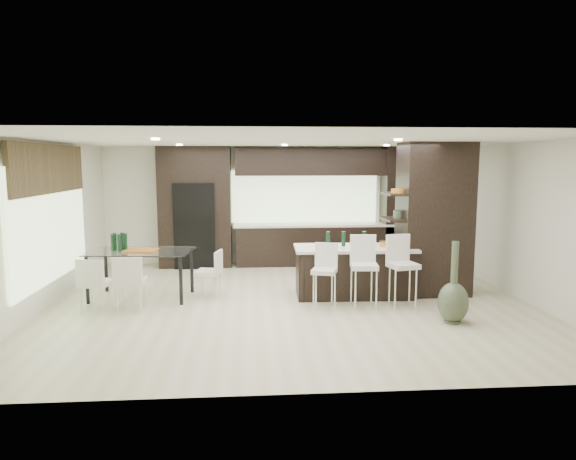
{
  "coord_description": "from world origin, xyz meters",
  "views": [
    {
      "loc": [
        -0.68,
        -8.47,
        2.37
      ],
      "look_at": [
        0.0,
        0.6,
        1.15
      ],
      "focal_mm": 32.0,
      "sensor_mm": 36.0,
      "label": 1
    }
  ],
  "objects": [
    {
      "name": "stool_left",
      "position": [
        0.51,
        -0.43,
        0.42
      ],
      "size": [
        0.48,
        0.48,
        0.85
      ],
      "primitive_type": "cube",
      "rotation": [
        0.0,
        0.0,
        -0.32
      ],
      "color": "beige",
      "rests_on": "ground"
    },
    {
      "name": "dining_table",
      "position": [
        -2.57,
        0.43,
        0.42
      ],
      "size": [
        1.83,
        1.16,
        0.84
      ],
      "primitive_type": "cube",
      "rotation": [
        0.0,
        0.0,
        -0.11
      ],
      "color": "white",
      "rests_on": "ground"
    },
    {
      "name": "partition_column",
      "position": [
        2.6,
        0.4,
        1.35
      ],
      "size": [
        1.2,
        0.8,
        2.7
      ],
      "primitive_type": "cube",
      "color": "black",
      "rests_on": "ground"
    },
    {
      "name": "stool_mid",
      "position": [
        1.16,
        -0.45,
        0.48
      ],
      "size": [
        0.46,
        0.46,
        0.95
      ],
      "primitive_type": "cube",
      "rotation": [
        0.0,
        0.0,
        -0.1
      ],
      "color": "beige",
      "rests_on": "ground"
    },
    {
      "name": "floor_vase",
      "position": [
        2.3,
        -1.32,
        0.61
      ],
      "size": [
        0.49,
        0.49,
        1.22
      ],
      "primitive_type": null,
      "rotation": [
        0.0,
        0.0,
        0.1
      ],
      "color": "#3E4A35",
      "rests_on": "ground"
    },
    {
      "name": "right_wall",
      "position": [
        4.0,
        0.0,
        1.35
      ],
      "size": [
        0.02,
        7.0,
        2.7
      ],
      "primitive_type": "cube",
      "color": "silver",
      "rests_on": "ground"
    },
    {
      "name": "chair_end",
      "position": [
        -1.42,
        0.43,
        0.38
      ],
      "size": [
        0.49,
        0.49,
        0.76
      ],
      "primitive_type": "cube",
      "rotation": [
        0.0,
        0.0,
        1.35
      ],
      "color": "beige",
      "rests_on": "ground"
    },
    {
      "name": "back_wall",
      "position": [
        0.0,
        3.5,
        1.35
      ],
      "size": [
        8.0,
        0.02,
        2.7
      ],
      "primitive_type": "cube",
      "color": "silver",
      "rests_on": "ground"
    },
    {
      "name": "ceiling_spots",
      "position": [
        0.0,
        0.25,
        2.68
      ],
      "size": [
        4.0,
        3.0,
        0.02
      ],
      "primitive_type": "cube",
      "color": "white",
      "rests_on": "ceiling"
    },
    {
      "name": "stone_accent",
      "position": [
        -3.93,
        0.2,
        2.25
      ],
      "size": [
        0.08,
        3.0,
        0.8
      ],
      "primitive_type": "cube",
      "color": "brown",
      "rests_on": "left_wall"
    },
    {
      "name": "stool_right",
      "position": [
        1.8,
        -0.45,
        0.48
      ],
      "size": [
        0.5,
        0.5,
        0.95
      ],
      "primitive_type": "cube",
      "rotation": [
        0.0,
        0.0,
        0.22
      ],
      "color": "beige",
      "rests_on": "ground"
    },
    {
      "name": "bench",
      "position": [
        1.37,
        1.2,
        0.22
      ],
      "size": [
        1.22,
        0.66,
        0.44
      ],
      "primitive_type": "cube",
      "rotation": [
        0.0,
        0.0,
        -0.19
      ],
      "color": "black",
      "rests_on": "ground"
    },
    {
      "name": "kitchen_island",
      "position": [
        1.16,
        0.31,
        0.44
      ],
      "size": [
        2.13,
        0.97,
        0.87
      ],
      "primitive_type": "cube",
      "rotation": [
        0.0,
        0.0,
        -0.03
      ],
      "color": "black",
      "rests_on": "ground"
    },
    {
      "name": "chair_far",
      "position": [
        -3.11,
        -0.36,
        0.4
      ],
      "size": [
        0.5,
        0.5,
        0.81
      ],
      "primitive_type": "cube",
      "rotation": [
        0.0,
        0.0,
        -0.16
      ],
      "color": "beige",
      "rests_on": "ground"
    },
    {
      "name": "window_back",
      "position": [
        0.6,
        3.46,
        1.55
      ],
      "size": [
        3.4,
        0.04,
        1.2
      ],
      "primitive_type": "cube",
      "color": "#B2D199",
      "rests_on": "back_wall"
    },
    {
      "name": "back_cabinetry",
      "position": [
        0.5,
        3.17,
        1.35
      ],
      "size": [
        6.8,
        0.68,
        2.7
      ],
      "primitive_type": "cube",
      "color": "black",
      "rests_on": "ground"
    },
    {
      "name": "left_wall",
      "position": [
        -4.0,
        0.0,
        1.35
      ],
      "size": [
        0.02,
        7.0,
        2.7
      ],
      "primitive_type": "cube",
      "color": "silver",
      "rests_on": "ground"
    },
    {
      "name": "ceiling",
      "position": [
        0.0,
        0.0,
        2.7
      ],
      "size": [
        8.0,
        7.0,
        0.02
      ],
      "primitive_type": "cube",
      "color": "white",
      "rests_on": "ground"
    },
    {
      "name": "ground",
      "position": [
        0.0,
        0.0,
        0.0
      ],
      "size": [
        8.0,
        8.0,
        0.0
      ],
      "primitive_type": "plane",
      "color": "#BFB592",
      "rests_on": "ground"
    },
    {
      "name": "window_left",
      "position": [
        -3.96,
        0.2,
        1.35
      ],
      "size": [
        0.04,
        3.2,
        1.9
      ],
      "primitive_type": "cube",
      "color": "#B2D199",
      "rests_on": "left_wall"
    },
    {
      "name": "refrigerator",
      "position": [
        -1.9,
        3.12,
        0.95
      ],
      "size": [
        0.9,
        0.68,
        1.9
      ],
      "primitive_type": "cube",
      "color": "black",
      "rests_on": "ground"
    },
    {
      "name": "chair_near",
      "position": [
        -2.57,
        -0.36,
        0.42
      ],
      "size": [
        0.46,
        0.46,
        0.84
      ],
      "primitive_type": "cube",
      "rotation": [
        0.0,
        0.0,
        -0.02
      ],
      "color": "beige",
      "rests_on": "ground"
    }
  ]
}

